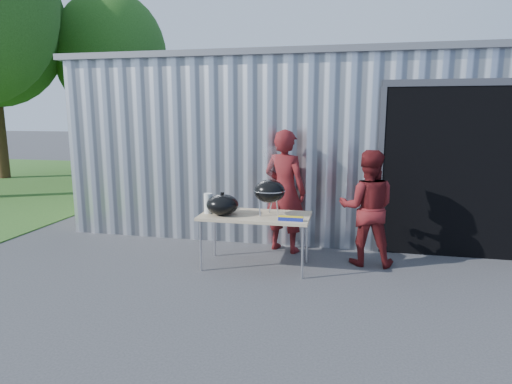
% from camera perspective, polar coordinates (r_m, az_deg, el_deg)
% --- Properties ---
extents(ground, '(80.00, 80.00, 0.00)m').
position_cam_1_polar(ground, '(5.61, -5.19, -11.81)').
color(ground, '#39393C').
extents(building, '(8.20, 6.20, 3.10)m').
position_cam_1_polar(building, '(9.58, 8.19, 6.87)').
color(building, silver).
rests_on(building, ground).
extents(tree_far, '(3.75, 3.75, 6.21)m').
position_cam_1_polar(tree_far, '(16.23, -18.67, 16.74)').
color(tree_far, '#442D19').
rests_on(tree_far, ground).
extents(folding_table, '(1.50, 0.75, 0.75)m').
position_cam_1_polar(folding_table, '(5.90, -0.10, -3.41)').
color(folding_table, tan).
rests_on(folding_table, ground).
extents(kettle_grill, '(0.43, 0.43, 0.93)m').
position_cam_1_polar(kettle_grill, '(5.77, 1.81, 0.97)').
color(kettle_grill, black).
rests_on(kettle_grill, folding_table).
extents(grill_lid, '(0.44, 0.44, 0.32)m').
position_cam_1_polar(grill_lid, '(5.87, -4.50, -1.67)').
color(grill_lid, black).
rests_on(grill_lid, folding_table).
extents(paper_towels, '(0.12, 0.12, 0.28)m').
position_cam_1_polar(paper_towels, '(5.98, -6.38, -1.51)').
color(paper_towels, white).
rests_on(paper_towels, folding_table).
extents(white_tub, '(0.20, 0.15, 0.10)m').
position_cam_1_polar(white_tub, '(6.21, -4.64, -1.86)').
color(white_tub, white).
rests_on(white_tub, folding_table).
extents(foil_box, '(0.32, 0.06, 0.06)m').
position_cam_1_polar(foil_box, '(5.55, 4.63, -3.56)').
color(foil_box, navy).
rests_on(foil_box, folding_table).
extents(person_cook, '(0.80, 0.66, 1.89)m').
position_cam_1_polar(person_cook, '(6.57, 3.86, 0.10)').
color(person_cook, maroon).
rests_on(person_cook, ground).
extents(person_bystander, '(0.80, 0.62, 1.63)m').
position_cam_1_polar(person_bystander, '(6.20, 14.61, -2.07)').
color(person_bystander, maroon).
rests_on(person_bystander, ground).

